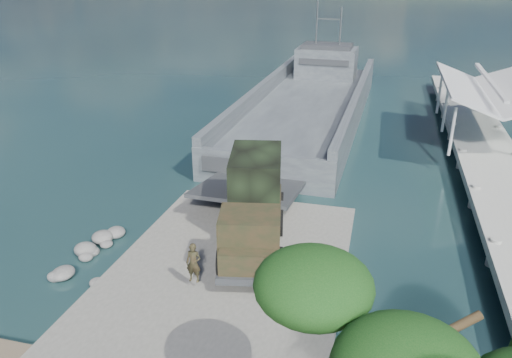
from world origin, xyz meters
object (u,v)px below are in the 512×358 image
object	(u,v)px
pier	(483,134)
military_truck	(254,203)
soldier	(194,271)
landing_craft	(307,111)

from	to	relation	value
pier	military_truck	distance (m)	20.28
soldier	pier	bearing A→B (deg)	56.11
military_truck	pier	bearing A→B (deg)	40.97
military_truck	soldier	size ratio (longest dim) A/B	5.08
pier	landing_craft	distance (m)	14.30
pier	military_truck	world-z (taller)	pier
pier	soldier	distance (m)	24.66
landing_craft	military_truck	distance (m)	21.36
pier	landing_craft	size ratio (longest dim) A/B	1.25
pier	landing_craft	bearing A→B (deg)	158.05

